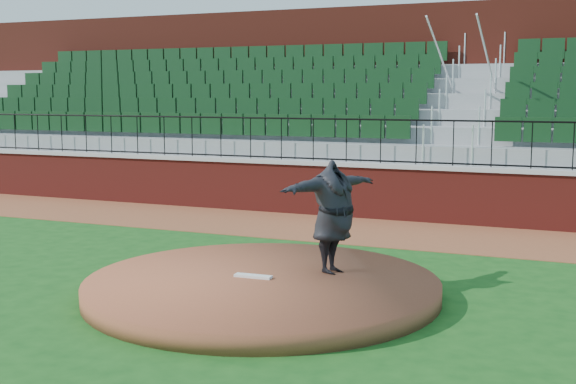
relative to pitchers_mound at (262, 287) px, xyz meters
name	(u,v)px	position (x,y,z in m)	size (l,w,h in m)	color
ground	(248,292)	(-0.26, 0.09, -0.12)	(90.00, 90.00, 0.00)	#154A15
warning_track	(359,230)	(-0.26, 5.49, -0.12)	(34.00, 3.20, 0.01)	brown
field_wall	(380,193)	(-0.26, 7.09, 0.47)	(34.00, 0.35, 1.20)	maroon
wall_cap	(380,165)	(-0.26, 7.09, 1.12)	(34.00, 0.45, 0.10)	#B7B7B7
wall_railing	(381,141)	(-0.26, 7.09, 1.67)	(34.00, 0.05, 1.00)	black
seating_stands	(409,116)	(-0.26, 9.81, 2.18)	(34.00, 5.10, 4.60)	gray
concourse_wall	(432,98)	(-0.26, 12.61, 2.62)	(34.00, 0.50, 5.50)	maroon
pitchers_mound	(262,287)	(0.00, 0.00, 0.00)	(5.11, 5.11, 0.25)	brown
pitching_rubber	(253,276)	(-0.14, 0.00, 0.14)	(0.56, 0.14, 0.04)	white
pitcher	(333,217)	(0.82, 0.73, 0.97)	(2.07, 0.56, 1.68)	black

